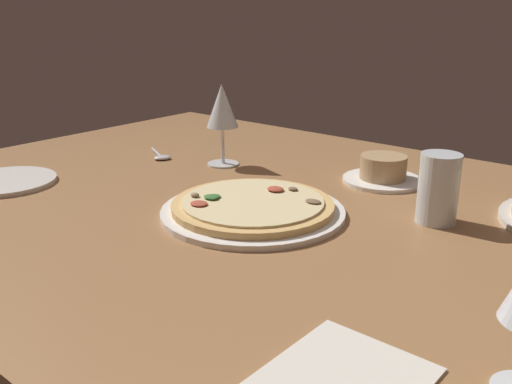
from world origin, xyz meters
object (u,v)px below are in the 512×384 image
Objects in this scene: ramekin_on_saucer at (383,171)px; wine_glass_far at (222,109)px; side_plate at (6,181)px; water_glass at (438,192)px; spoon at (161,156)px; pizza_main at (253,208)px.

wine_glass_far is (-33.57, -11.09, 10.39)cm from ramekin_on_saucer.
water_glass is at bearing 25.05° from side_plate.
side_plate is at bearing -105.01° from spoon.
water_glass is (25.41, 16.63, 4.07)cm from pizza_main.
water_glass is at bearing -3.62° from wine_glass_far.
pizza_main is at bearing -38.02° from wine_glass_far.
ramekin_on_saucer is 36.85cm from wine_glass_far.
water_glass is 82.60cm from side_plate.
ramekin_on_saucer is at bearing 75.17° from pizza_main.
wine_glass_far reaches higher than water_glass.
ramekin_on_saucer is at bearing 18.29° from wine_glass_far.
ramekin_on_saucer is 75.70cm from side_plate.
side_plate is at bearing -139.42° from ramekin_on_saucer.
spoon is (-65.84, -1.90, -4.81)cm from water_glass.
ramekin_on_saucer reaches higher than spoon.
side_plate is (-23.91, -38.13, -12.17)cm from wine_glass_far.
wine_glass_far reaches higher than side_plate.
side_plate is 1.74× the size of spoon.
side_plate is at bearing -122.09° from wine_glass_far.
pizza_main is 1.62× the size of side_plate.
wine_glass_far is at bearing 176.38° from water_glass.
pizza_main is at bearing 20.36° from side_plate.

